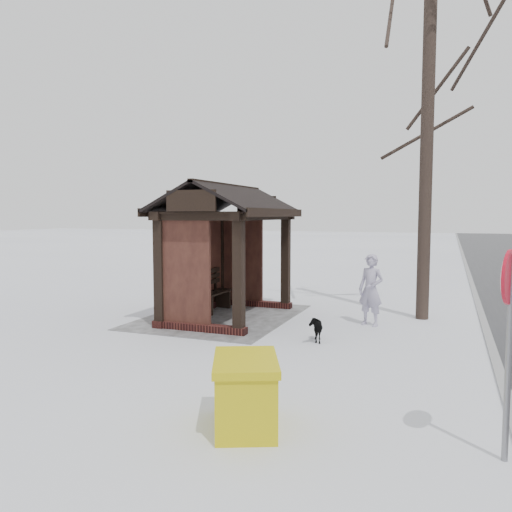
{
  "coord_description": "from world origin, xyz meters",
  "views": [
    {
      "loc": [
        10.44,
        4.74,
        2.38
      ],
      "look_at": [
        0.31,
        0.8,
        1.49
      ],
      "focal_mm": 35.0,
      "sensor_mm": 36.0,
      "label": 1
    }
  ],
  "objects_px": {
    "tree_near": "(430,43)",
    "grit_bin": "(246,392)",
    "bus_shelter": "(222,224)",
    "pedestrian": "(371,290)",
    "road_sign": "(509,307)",
    "dog": "(315,328)"
  },
  "relations": [
    {
      "from": "pedestrian",
      "to": "dog",
      "type": "relative_size",
      "value": 2.56
    },
    {
      "from": "pedestrian",
      "to": "road_sign",
      "type": "xyz_separation_m",
      "value": [
        5.57,
        2.09,
        0.73
      ]
    },
    {
      "from": "tree_near",
      "to": "pedestrian",
      "type": "xyz_separation_m",
      "value": [
        1.14,
        -1.01,
        -5.38
      ]
    },
    {
      "from": "pedestrian",
      "to": "road_sign",
      "type": "distance_m",
      "value": 6.0
    },
    {
      "from": "tree_near",
      "to": "grit_bin",
      "type": "distance_m",
      "value": 9.13
    },
    {
      "from": "pedestrian",
      "to": "grit_bin",
      "type": "xyz_separation_m",
      "value": [
        5.78,
        -0.53,
        -0.37
      ]
    },
    {
      "from": "bus_shelter",
      "to": "road_sign",
      "type": "bearing_deg",
      "value": 46.21
    },
    {
      "from": "bus_shelter",
      "to": "grit_bin",
      "type": "height_order",
      "value": "bus_shelter"
    },
    {
      "from": "bus_shelter",
      "to": "road_sign",
      "type": "distance_m",
      "value": 7.57
    },
    {
      "from": "dog",
      "to": "road_sign",
      "type": "xyz_separation_m",
      "value": [
        3.8,
        2.86,
        1.25
      ]
    },
    {
      "from": "bus_shelter",
      "to": "pedestrian",
      "type": "xyz_separation_m",
      "value": [
        -0.36,
        3.35,
        -1.39
      ]
    },
    {
      "from": "dog",
      "to": "road_sign",
      "type": "bearing_deg",
      "value": -71.8
    },
    {
      "from": "tree_near",
      "to": "dog",
      "type": "height_order",
      "value": "tree_near"
    },
    {
      "from": "bus_shelter",
      "to": "grit_bin",
      "type": "distance_m",
      "value": 6.37
    },
    {
      "from": "grit_bin",
      "to": "pedestrian",
      "type": "bearing_deg",
      "value": 151.31
    },
    {
      "from": "road_sign",
      "to": "grit_bin",
      "type": "bearing_deg",
      "value": -67.19
    },
    {
      "from": "pedestrian",
      "to": "grit_bin",
      "type": "bearing_deg",
      "value": -73.57
    },
    {
      "from": "dog",
      "to": "pedestrian",
      "type": "bearing_deg",
      "value": 47.81
    },
    {
      "from": "tree_near",
      "to": "road_sign",
      "type": "relative_size",
      "value": 4.38
    },
    {
      "from": "tree_near",
      "to": "grit_bin",
      "type": "xyz_separation_m",
      "value": [
        6.93,
        -1.53,
        -5.75
      ]
    },
    {
      "from": "bus_shelter",
      "to": "dog",
      "type": "distance_m",
      "value": 3.51
    },
    {
      "from": "pedestrian",
      "to": "road_sign",
      "type": "relative_size",
      "value": 0.75
    }
  ]
}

